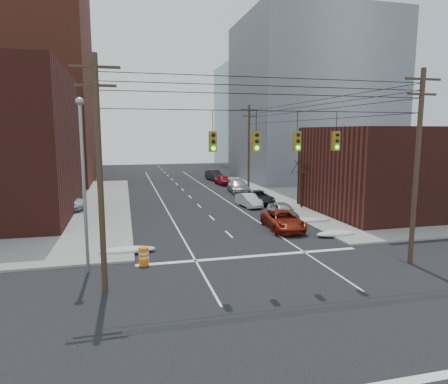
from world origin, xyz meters
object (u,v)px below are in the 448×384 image
parked_car_b (249,200)px  parked_car_e (223,180)px  red_pickup (283,220)px  lot_car_a (32,205)px  parked_car_c (259,197)px  parked_car_f (214,175)px  parked_car_d (238,187)px  lot_car_b (56,202)px  parked_car_a (283,211)px  lot_car_d (25,200)px  construction_barrel (144,256)px  lot_car_c (14,210)px

parked_car_b → parked_car_e: (1.60, 17.20, 0.04)m
red_pickup → parked_car_e: red_pickup is taller
lot_car_a → parked_car_e: bearing=-68.1°
parked_car_b → lot_car_a: size_ratio=0.90×
parked_car_c → parked_car_e: size_ratio=1.21×
red_pickup → parked_car_f: bearing=90.3°
parked_car_d → lot_car_b: 21.56m
parked_car_c → lot_car_a: (-22.19, -0.34, 0.19)m
parked_car_a → lot_car_d: parked_car_a is taller
parked_car_d → parked_car_c: bearing=-85.5°
lot_car_a → lot_car_b: bearing=-83.4°
parked_car_c → lot_car_a: 22.20m
parked_car_d → parked_car_e: (0.00, 7.87, -0.09)m
parked_car_c → parked_car_f: 21.84m
parked_car_f → construction_barrel: size_ratio=4.60×
lot_car_c → lot_car_d: bearing=4.7°
parked_car_e → lot_car_a: lot_car_a is taller
lot_car_b → red_pickup: bearing=-102.2°
parked_car_a → parked_car_d: parked_car_d is taller
parked_car_a → parked_car_b: bearing=101.3°
parked_car_b → parked_car_f: bearing=78.4°
lot_car_a → lot_car_b: (1.97, 0.74, 0.05)m
red_pickup → lot_car_a: size_ratio=1.18×
parked_car_a → construction_barrel: 15.47m
parked_car_e → lot_car_d: (-23.63, -12.25, 0.08)m
parked_car_f → lot_car_d: (-23.61, -18.34, -0.01)m
red_pickup → lot_car_b: 21.71m
parked_car_e → lot_car_c: bearing=-148.5°
parked_car_b → lot_car_a: 20.63m
parked_car_b → lot_car_d: 22.58m
red_pickup → lot_car_c: (-21.12, 8.38, 0.21)m
parked_car_b → lot_car_b: lot_car_b is taller
parked_car_c → lot_car_c: size_ratio=0.91×
lot_car_c → lot_car_d: size_ratio=1.48×
parked_car_d → lot_car_a: size_ratio=1.22×
parked_car_b → parked_car_f: size_ratio=0.83×
parked_car_e → parked_car_f: (-0.02, 6.10, 0.09)m
parked_car_d → parked_car_e: bearing=94.5°
parked_car_b → lot_car_a: bearing=169.2°
parked_car_f → construction_barrel: bearing=-113.8°
parked_car_b → parked_car_f: (1.58, 23.29, 0.13)m
lot_car_b → lot_car_c: (-2.82, -3.29, 0.00)m
red_pickup → lot_car_c: bearing=161.9°
red_pickup → parked_car_c: bearing=83.9°
parked_car_a → parked_car_e: size_ratio=1.07×
parked_car_c → lot_car_d: (-23.63, 3.49, 0.09)m
lot_car_b → lot_car_d: lot_car_b is taller
parked_car_c → parked_car_a: bearing=-94.2°
parked_car_a → parked_car_d: bearing=90.0°
parked_car_f → parked_car_a: bearing=-96.5°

